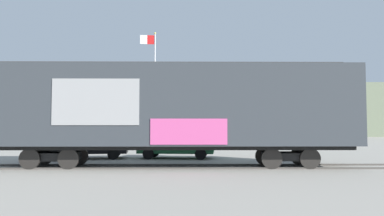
{
  "coord_description": "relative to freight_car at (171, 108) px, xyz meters",
  "views": [
    {
      "loc": [
        1.03,
        -16.41,
        1.89
      ],
      "look_at": [
        0.64,
        0.77,
        2.78
      ],
      "focal_mm": 33.18,
      "sensor_mm": 36.0,
      "label": 1
    }
  ],
  "objects": [
    {
      "name": "parked_car_green",
      "position": [
        -0.11,
        4.64,
        -1.92
      ],
      "size": [
        4.51,
        2.13,
        1.68
      ],
      "color": "#1E5933",
      "rests_on": "ground_plane"
    },
    {
      "name": "parked_car_black",
      "position": [
        -5.37,
        4.34,
        -1.94
      ],
      "size": [
        4.91,
        2.45,
        1.6
      ],
      "color": "black",
      "rests_on": "ground_plane"
    },
    {
      "name": "freight_car",
      "position": [
        0.0,
        0.0,
        0.0
      ],
      "size": [
        16.88,
        3.38,
        4.88
      ],
      "color": "#33383D",
      "rests_on": "ground_plane"
    },
    {
      "name": "track",
      "position": [
        -2.24,
        -0.07,
        -2.72
      ],
      "size": [
        60.02,
        4.16,
        0.08
      ],
      "color": "#4C4742",
      "rests_on": "ground_plane"
    },
    {
      "name": "flagpole",
      "position": [
        -2.55,
        12.48,
        3.15
      ],
      "size": [
        1.31,
        0.24,
        9.68
      ],
      "color": "silver",
      "rests_on": "ground_plane"
    },
    {
      "name": "hillside",
      "position": [
        0.3,
        61.76,
        2.15
      ],
      "size": [
        110.81,
        29.66,
        14.38
      ],
      "color": "slate",
      "rests_on": "ground_plane"
    },
    {
      "name": "ground_plane",
      "position": [
        0.3,
        0.0,
        -2.76
      ],
      "size": [
        260.0,
        260.0,
        0.0
      ],
      "primitive_type": "plane",
      "color": "gray"
    }
  ]
}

